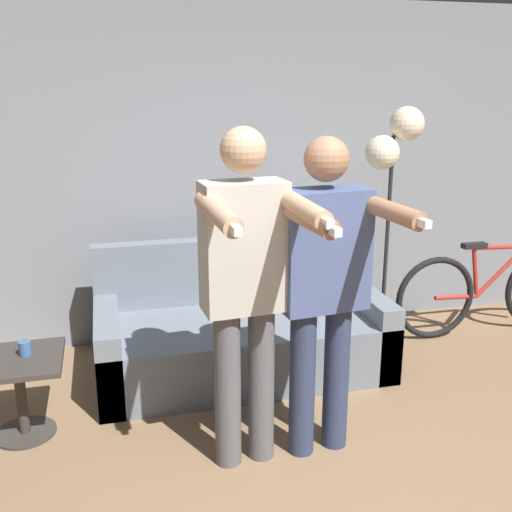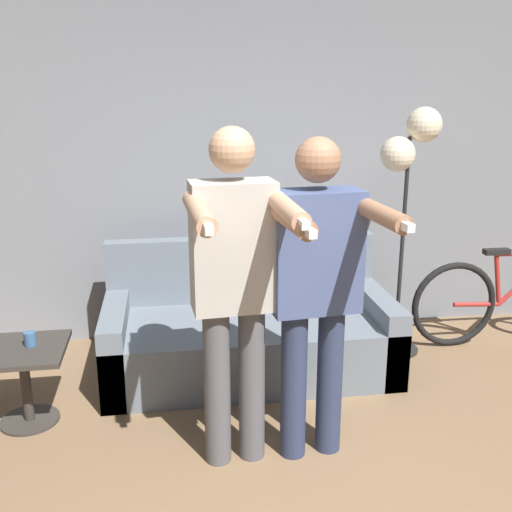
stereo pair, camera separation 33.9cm
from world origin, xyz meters
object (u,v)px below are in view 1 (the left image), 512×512
object	(u,v)px
couch	(241,333)
side_table	(19,379)
cat	(274,225)
cup	(25,348)
floor_lamp	(393,158)
bicycle	(490,291)
person_right	(324,278)
person_left	(245,280)

from	to	relation	value
couch	side_table	bearing A→B (deg)	-160.30
cat	cup	xyz separation A→B (m)	(-1.71, -0.83, -0.44)
floor_lamp	bicycle	xyz separation A→B (m)	(0.94, 0.01, -1.10)
person_right	side_table	bearing A→B (deg)	154.93
person_right	floor_lamp	world-z (taller)	floor_lamp
couch	person_right	bearing A→B (deg)	-79.57
couch	floor_lamp	size ratio (longest dim) A/B	1.09
person_left	person_right	xyz separation A→B (m)	(0.42, 0.00, -0.02)
couch	floor_lamp	distance (m)	1.67
cat	cup	bearing A→B (deg)	-154.29
person_left	person_right	size ratio (longest dim) A/B	1.03
cat	cup	distance (m)	1.95
cup	bicycle	size ratio (longest dim) A/B	0.05
person_left	cup	xyz separation A→B (m)	(-1.15, 0.60, -0.51)
floor_lamp	couch	bearing A→B (deg)	-173.75
couch	cup	bearing A→B (deg)	-160.89
person_left	side_table	bearing A→B (deg)	150.21
person_left	person_right	world-z (taller)	person_left
floor_lamp	person_left	bearing A→B (deg)	-139.07
couch	person_left	world-z (taller)	person_left
person_right	cat	bearing A→B (deg)	78.62
person_right	side_table	xyz separation A→B (m)	(-1.62, 0.57, -0.66)
person_right	bicycle	world-z (taller)	person_right
cat	floor_lamp	world-z (taller)	floor_lamp
person_right	cup	xyz separation A→B (m)	(-1.57, 0.60, -0.49)
cat	couch	bearing A→B (deg)	-134.35
person_right	cup	size ratio (longest dim) A/B	20.62
floor_lamp	side_table	bearing A→B (deg)	-166.19
side_table	cup	size ratio (longest dim) A/B	5.96
cat	cup	world-z (taller)	cat
couch	bicycle	xyz separation A→B (m)	(2.11, 0.14, 0.09)
couch	floor_lamp	bearing A→B (deg)	6.25
floor_lamp	cup	bearing A→B (deg)	-166.64
side_table	bicycle	bearing A→B (deg)	10.41
side_table	cup	xyz separation A→B (m)	(0.05, 0.03, 0.17)
cup	floor_lamp	bearing A→B (deg)	13.36
floor_lamp	bicycle	size ratio (longest dim) A/B	1.10
side_table	floor_lamp	bearing A→B (deg)	13.81
person_left	side_table	distance (m)	1.49
cat	floor_lamp	distance (m)	0.99
person_right	bicycle	size ratio (longest dim) A/B	1.04
bicycle	cup	bearing A→B (deg)	-169.97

